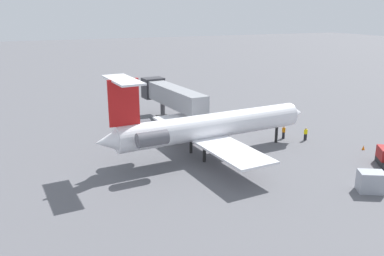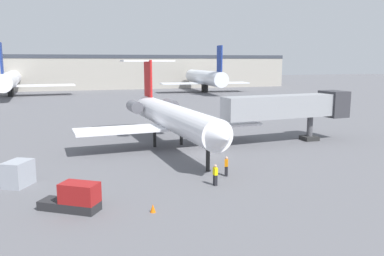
{
  "view_description": "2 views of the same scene",
  "coord_description": "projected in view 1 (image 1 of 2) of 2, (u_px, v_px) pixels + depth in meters",
  "views": [
    {
      "loc": [
        -41.15,
        23.13,
        16.22
      ],
      "look_at": [
        -0.38,
        5.16,
        2.97
      ],
      "focal_mm": 37.11,
      "sensor_mm": 36.0,
      "label": 1
    },
    {
      "loc": [
        -12.85,
        -38.11,
        9.66
      ],
      "look_at": [
        0.33,
        4.47,
        2.06
      ],
      "focal_mm": 37.15,
      "sensor_mm": 36.0,
      "label": 2
    }
  ],
  "objects": [
    {
      "name": "ground_crew_loader",
      "position": [
        306.0,
        134.0,
        51.32
      ],
      "size": [
        0.3,
        0.43,
        1.69
      ],
      "color": "black",
      "rests_on": "ground_plane"
    },
    {
      "name": "traffic_cone_near",
      "position": [
        363.0,
        148.0,
        47.97
      ],
      "size": [
        0.36,
        0.36,
        0.55
      ],
      "color": "orange",
      "rests_on": "ground_plane"
    },
    {
      "name": "jet_bridge",
      "position": [
        169.0,
        95.0,
        58.34
      ],
      "size": [
        16.5,
        4.39,
        5.94
      ],
      "color": "gray",
      "rests_on": "ground_plane"
    },
    {
      "name": "regional_jet",
      "position": [
        207.0,
        126.0,
        45.15
      ],
      "size": [
        21.16,
        27.08,
        9.72
      ],
      "color": "white",
      "rests_on": "ground_plane"
    },
    {
      "name": "ground_plane",
      "position": [
        228.0,
        146.0,
        49.67
      ],
      "size": [
        400.0,
        400.0,
        0.1
      ],
      "primitive_type": "cube",
      "color": "#5B5B60"
    },
    {
      "name": "ground_crew_marshaller",
      "position": [
        284.0,
        132.0,
        52.07
      ],
      "size": [
        0.42,
        0.48,
        1.69
      ],
      "color": "black",
      "rests_on": "ground_plane"
    },
    {
      "name": "cargo_container_uld",
      "position": [
        371.0,
        182.0,
        36.67
      ],
      "size": [
        2.51,
        2.77,
        1.98
      ],
      "color": "#999EA8",
      "rests_on": "ground_plane"
    }
  ]
}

